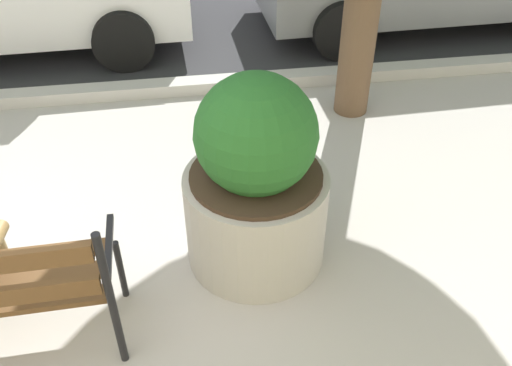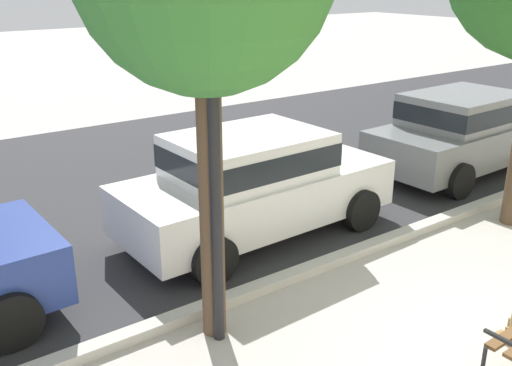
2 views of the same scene
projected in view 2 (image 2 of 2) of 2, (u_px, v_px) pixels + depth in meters
The scene contains 5 objects.
street_surface at pixel (185, 171), 11.43m from camera, with size 60.00×9.00×0.01m, color #2D2D30.
curb_stone at pixel (350, 254), 7.90m from camera, with size 60.00×0.20×0.12m, color #B2AFA8.
parked_car_white at pixel (254, 181), 8.38m from camera, with size 4.14×2.01×1.56m.
parked_car_grey at pixel (463, 130), 11.12m from camera, with size 4.14×2.01×1.56m.
lamp_post at pixel (213, 103), 5.33m from camera, with size 0.32×0.32×3.90m.
Camera 2 is at (-5.19, -2.10, 3.68)m, focal length 40.58 mm.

